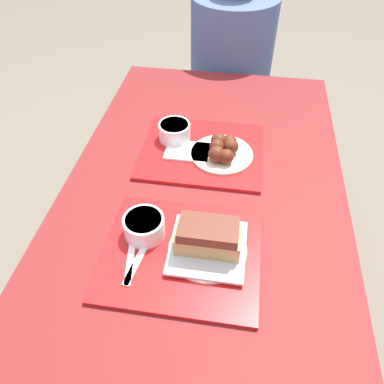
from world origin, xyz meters
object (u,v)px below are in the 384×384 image
Objects in this scene: bowl_coleslaw_near at (144,226)px; wings_plate_far at (222,150)px; bowl_coleslaw_far at (174,131)px; person_seated_across at (232,49)px; tray_near at (181,254)px; tray_far at (202,151)px; brisket_sandwich_plate at (208,241)px.

wings_plate_far is (0.17, 0.35, -0.01)m from bowl_coleslaw_near.
person_seated_across is at bearing 79.40° from bowl_coleslaw_far.
wings_plate_far is at bearing 64.43° from bowl_coleslaw_near.
tray_near is 1.00× the size of tray_far.
brisket_sandwich_plate is (0.06, 0.02, 0.04)m from tray_near.
brisket_sandwich_plate is at bearing -80.39° from tray_far.
person_seated_across is at bearing 92.11° from wings_plate_far.
brisket_sandwich_plate is at bearing 14.23° from tray_near.
person_seated_across is (-0.03, 0.79, -0.03)m from wings_plate_far.
bowl_coleslaw_near is at bearing 156.61° from tray_near.
bowl_coleslaw_far is (-0.10, 0.05, 0.04)m from tray_far.
bowl_coleslaw_far is (0.00, 0.41, 0.00)m from bowl_coleslaw_near.
tray_near is 0.47m from bowl_coleslaw_far.
person_seated_across reaches higher than tray_near.
bowl_coleslaw_near is at bearing -90.06° from bowl_coleslaw_far.
brisket_sandwich_plate reaches higher than wings_plate_far.
brisket_sandwich_plate is at bearing -69.42° from bowl_coleslaw_far.
person_seated_across reaches higher than brisket_sandwich_plate.
tray_near is at bearing -165.77° from brisket_sandwich_plate.
bowl_coleslaw_far is at bearing -100.60° from person_seated_across.
person_seated_across reaches higher than bowl_coleslaw_near.
bowl_coleslaw_far is at bearing 155.32° from tray_far.
person_seated_across is (0.03, 1.18, 0.00)m from tray_near.
brisket_sandwich_plate reaches higher than bowl_coleslaw_far.
brisket_sandwich_plate is 0.98× the size of wings_plate_far.
tray_far is at bearing 74.91° from bowl_coleslaw_near.
tray_far is 0.55× the size of person_seated_across.
tray_near is at bearing -77.41° from bowl_coleslaw_far.
tray_near is 0.40m from wings_plate_far.
tray_far is 0.38m from bowl_coleslaw_near.
brisket_sandwich_plate is at bearing -9.65° from bowl_coleslaw_near.
bowl_coleslaw_far is at bearing 110.58° from brisket_sandwich_plate.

